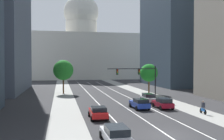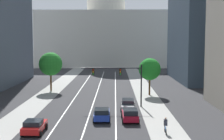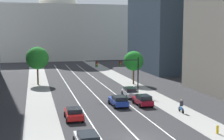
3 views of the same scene
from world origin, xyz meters
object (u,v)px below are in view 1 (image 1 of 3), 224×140
Objects in this scene: car_blue at (140,103)px; street_tree_far_right at (149,73)px; car_red at (98,112)px; capitol_building at (81,50)px; street_tree_near_left at (63,70)px; car_silver at (148,98)px; cyclist at (203,108)px; traffic_signal_mast at (140,75)px; car_crimson at (163,103)px; car_white at (116,134)px.

street_tree_far_right is at bearing -25.40° from car_blue.
street_tree_far_right is at bearing -32.22° from car_red.
capitol_building reaches higher than street_tree_near_left.
car_silver is 11.58m from cyclist.
street_tree_far_right is at bearing -12.87° from street_tree_near_left.
capitol_building is 87.39m from cyclist.
car_red is at bearing 139.89° from car_silver.
street_tree_far_right is at bearing 0.86° from cyclist.
car_blue is (1.71, -80.87, -12.09)m from capitol_building.
traffic_signal_mast is 14.25m from cyclist.
traffic_signal_mast is at bearing -19.46° from car_blue.
car_red is at bearing -125.55° from traffic_signal_mast.
street_tree_near_left is (-17.38, 26.85, 4.27)m from cyclist.
car_silver is (5.12, -75.08, -12.11)m from capitol_building.
car_blue is at bearing -64.01° from street_tree_near_left.
car_blue is 2.48× the size of cyclist.
car_crimson reaches higher than car_silver.
cyclist is at bearing -92.07° from street_tree_far_right.
traffic_signal_mast is at bearing -46.53° from street_tree_near_left.
car_blue is 9.00m from traffic_signal_mast.
car_white is at bearing 127.89° from cyclist.
street_tree_near_left is at bearing 24.37° from car_blue.
car_crimson is at bearing 38.23° from cyclist.
car_red is at bearing -1.00° from car_white.
capitol_building is 87.12m from car_red.
car_white is 0.52× the size of traffic_signal_mast.
traffic_signal_mast is (4.23, -73.04, -8.43)m from capitol_building.
car_crimson is at bearing -83.81° from traffic_signal_mast.
street_tree_far_right is at bearing 61.74° from traffic_signal_mast.
car_blue is 0.66× the size of street_tree_far_right.
street_tree_near_left is at bearing 35.85° from cyclist.
car_red is 16.50m from traffic_signal_mast.
capitol_building is at bearing 81.54° from street_tree_near_left.
traffic_signal_mast is at bearing -86.69° from capitol_building.
capitol_building is 27.88× the size of cyclist.
traffic_signal_mast is 18.97m from street_tree_near_left.
car_crimson is at bearing -86.40° from capitol_building.
capitol_building is at bearing -4.08° from car_white.
capitol_building is at bearing -3.01° from car_red.
car_silver is 0.54× the size of traffic_signal_mast.
car_crimson is 0.86× the size of car_silver.
capitol_building is 64.68m from street_tree_far_right.
cyclist is at bearing -57.08° from street_tree_near_left.
street_tree_far_right is at bearing -14.49° from car_crimson.
car_red is (-10.24, -11.04, -0.02)m from car_silver.
car_white is at bearing -112.41° from traffic_signal_mast.
car_blue is at bearing -25.73° from car_white.
car_red is 0.62× the size of street_tree_far_right.
car_silver is 12.95m from street_tree_far_right.
car_white is 0.63× the size of street_tree_near_left.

